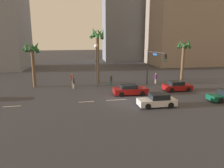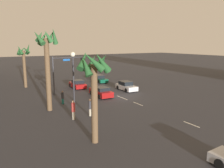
{
  "view_description": "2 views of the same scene",
  "coord_description": "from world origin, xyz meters",
  "px_view_note": "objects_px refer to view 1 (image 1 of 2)",
  "views": [
    {
      "loc": [
        -6.59,
        -24.0,
        7.39
      ],
      "look_at": [
        -1.21,
        1.02,
        1.78
      ],
      "focal_mm": 33.91,
      "sensor_mm": 36.0,
      "label": 1
    },
    {
      "loc": [
        -25.74,
        16.25,
        7.43
      ],
      "look_at": [
        -0.8,
        1.56,
        2.07
      ],
      "focal_mm": 35.36,
      "sensor_mm": 36.0,
      "label": 2
    }
  ],
  "objects_px": {
    "streetlamp": "(96,57)",
    "pedestrian_1": "(73,82)",
    "car_2": "(157,101)",
    "palm_tree_1": "(32,53)",
    "pedestrian_0": "(72,79)",
    "pedestrian_2": "(156,78)",
    "palm_tree_0": "(97,45)",
    "car_0": "(177,86)",
    "car_4": "(130,90)",
    "traffic_signal": "(154,62)",
    "building_1": "(128,10)",
    "pedestrian_3": "(111,80)",
    "building_0": "(185,27)",
    "palm_tree_2": "(184,51)"
  },
  "relations": [
    {
      "from": "palm_tree_0",
      "to": "palm_tree_2",
      "type": "relative_size",
      "value": 1.22
    },
    {
      "from": "streetlamp",
      "to": "traffic_signal",
      "type": "bearing_deg",
      "value": -12.16
    },
    {
      "from": "streetlamp",
      "to": "building_1",
      "type": "height_order",
      "value": "building_1"
    },
    {
      "from": "car_4",
      "to": "building_1",
      "type": "height_order",
      "value": "building_1"
    },
    {
      "from": "pedestrian_0",
      "to": "building_0",
      "type": "height_order",
      "value": "building_0"
    },
    {
      "from": "streetlamp",
      "to": "pedestrian_1",
      "type": "xyz_separation_m",
      "value": [
        -3.51,
        -0.37,
        -3.53
      ]
    },
    {
      "from": "palm_tree_1",
      "to": "palm_tree_2",
      "type": "relative_size",
      "value": 0.94
    },
    {
      "from": "streetlamp",
      "to": "palm_tree_1",
      "type": "bearing_deg",
      "value": 168.41
    },
    {
      "from": "car_2",
      "to": "car_0",
      "type": "bearing_deg",
      "value": 46.62
    },
    {
      "from": "streetlamp",
      "to": "pedestrian_0",
      "type": "xyz_separation_m",
      "value": [
        -3.64,
        1.48,
        -3.49
      ]
    },
    {
      "from": "car_0",
      "to": "pedestrian_0",
      "type": "xyz_separation_m",
      "value": [
        -14.52,
        6.22,
        0.39
      ]
    },
    {
      "from": "palm_tree_2",
      "to": "palm_tree_1",
      "type": "bearing_deg",
      "value": -178.2
    },
    {
      "from": "pedestrian_0",
      "to": "pedestrian_2",
      "type": "height_order",
      "value": "pedestrian_0"
    },
    {
      "from": "palm_tree_2",
      "to": "building_0",
      "type": "relative_size",
      "value": 0.36
    },
    {
      "from": "pedestrian_1",
      "to": "palm_tree_0",
      "type": "distance_m",
      "value": 7.37
    },
    {
      "from": "traffic_signal",
      "to": "palm_tree_1",
      "type": "distance_m",
      "value": 18.17
    },
    {
      "from": "palm_tree_0",
      "to": "palm_tree_2",
      "type": "height_order",
      "value": "palm_tree_0"
    },
    {
      "from": "traffic_signal",
      "to": "building_0",
      "type": "distance_m",
      "value": 31.99
    },
    {
      "from": "traffic_signal",
      "to": "building_1",
      "type": "distance_m",
      "value": 41.77
    },
    {
      "from": "car_2",
      "to": "car_4",
      "type": "distance_m",
      "value": 5.55
    },
    {
      "from": "pedestrian_0",
      "to": "palm_tree_1",
      "type": "xyz_separation_m",
      "value": [
        -5.68,
        0.43,
        4.11
      ]
    },
    {
      "from": "streetlamp",
      "to": "palm_tree_0",
      "type": "distance_m",
      "value": 3.29
    },
    {
      "from": "traffic_signal",
      "to": "car_0",
      "type": "bearing_deg",
      "value": -49.9
    },
    {
      "from": "car_2",
      "to": "palm_tree_1",
      "type": "relative_size",
      "value": 0.6
    },
    {
      "from": "traffic_signal",
      "to": "streetlamp",
      "type": "distance_m",
      "value": 8.63
    },
    {
      "from": "traffic_signal",
      "to": "palm_tree_0",
      "type": "relative_size",
      "value": 0.61
    },
    {
      "from": "car_0",
      "to": "pedestrian_1",
      "type": "xyz_separation_m",
      "value": [
        -14.38,
        4.36,
        0.34
      ]
    },
    {
      "from": "palm_tree_0",
      "to": "pedestrian_1",
      "type": "bearing_deg",
      "value": -143.06
    },
    {
      "from": "pedestrian_1",
      "to": "palm_tree_2",
      "type": "distance_m",
      "value": 20.14
    },
    {
      "from": "pedestrian_2",
      "to": "palm_tree_1",
      "type": "distance_m",
      "value": 19.73
    },
    {
      "from": "car_4",
      "to": "pedestrian_0",
      "type": "distance_m",
      "value": 10.07
    },
    {
      "from": "palm_tree_0",
      "to": "pedestrian_2",
      "type": "bearing_deg",
      "value": -13.86
    },
    {
      "from": "car_2",
      "to": "palm_tree_2",
      "type": "distance_m",
      "value": 17.82
    },
    {
      "from": "car_2",
      "to": "pedestrian_0",
      "type": "height_order",
      "value": "pedestrian_0"
    },
    {
      "from": "car_4",
      "to": "pedestrian_3",
      "type": "bearing_deg",
      "value": 101.93
    },
    {
      "from": "car_0",
      "to": "car_4",
      "type": "xyz_separation_m",
      "value": [
        -7.19,
        -0.68,
        0.0
      ]
    },
    {
      "from": "pedestrian_1",
      "to": "palm_tree_0",
      "type": "height_order",
      "value": "palm_tree_0"
    },
    {
      "from": "pedestrian_1",
      "to": "building_0",
      "type": "bearing_deg",
      "value": 36.48
    },
    {
      "from": "car_0",
      "to": "building_1",
      "type": "bearing_deg",
      "value": 83.32
    },
    {
      "from": "traffic_signal",
      "to": "building_1",
      "type": "bearing_deg",
      "value": 79.32
    },
    {
      "from": "pedestrian_1",
      "to": "traffic_signal",
      "type": "bearing_deg",
      "value": -6.88
    },
    {
      "from": "pedestrian_3",
      "to": "building_1",
      "type": "bearing_deg",
      "value": 70.01
    },
    {
      "from": "car_0",
      "to": "car_2",
      "type": "height_order",
      "value": "car_2"
    },
    {
      "from": "car_0",
      "to": "pedestrian_1",
      "type": "distance_m",
      "value": 15.03
    },
    {
      "from": "traffic_signal",
      "to": "building_0",
      "type": "relative_size",
      "value": 0.27
    },
    {
      "from": "car_4",
      "to": "palm_tree_0",
      "type": "xyz_separation_m",
      "value": [
        -3.08,
        8.13,
        5.63
      ]
    },
    {
      "from": "pedestrian_3",
      "to": "car_2",
      "type": "bearing_deg",
      "value": -76.37
    },
    {
      "from": "car_0",
      "to": "car_2",
      "type": "bearing_deg",
      "value": -133.38
    },
    {
      "from": "pedestrian_2",
      "to": "building_1",
      "type": "relative_size",
      "value": 0.05
    },
    {
      "from": "palm_tree_0",
      "to": "pedestrian_3",
      "type": "bearing_deg",
      "value": -49.43
    }
  ]
}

